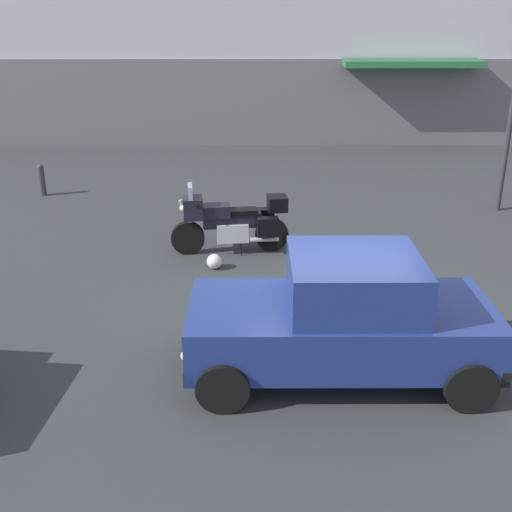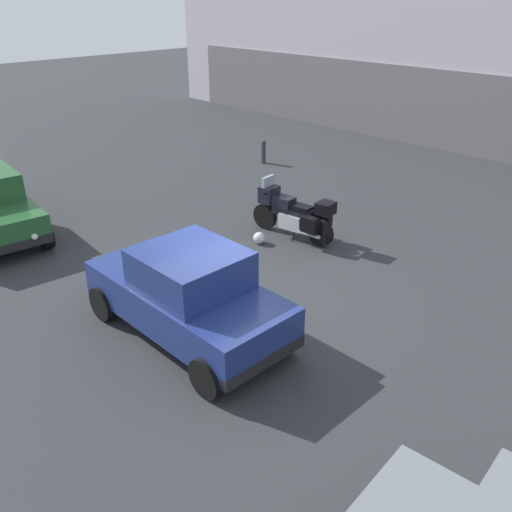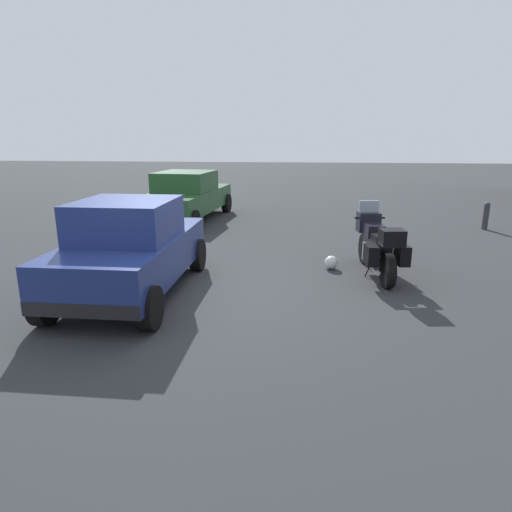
# 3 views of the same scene
# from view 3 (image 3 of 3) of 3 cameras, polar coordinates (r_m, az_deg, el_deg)

# --- Properties ---
(ground_plane) EXTENTS (80.00, 80.00, 0.00)m
(ground_plane) POSITION_cam_3_polar(r_m,az_deg,el_deg) (7.76, -8.58, -5.03)
(ground_plane) COLOR #2D3033
(motorcycle) EXTENTS (2.26, 0.86, 1.36)m
(motorcycle) POSITION_cam_3_polar(r_m,az_deg,el_deg) (8.95, 15.19, 1.46)
(motorcycle) COLOR black
(motorcycle) RESTS_ON ground
(helmet) EXTENTS (0.28, 0.28, 0.28)m
(helmet) POSITION_cam_3_polar(r_m,az_deg,el_deg) (9.27, 9.58, -0.83)
(helmet) COLOR silver
(helmet) RESTS_ON ground
(car_sedan_far) EXTENTS (4.69, 2.31, 1.56)m
(car_sedan_far) POSITION_cam_3_polar(r_m,az_deg,el_deg) (14.60, -8.89, 7.57)
(car_sedan_far) COLOR #235128
(car_sedan_far) RESTS_ON ground
(car_wagon_end) EXTENTS (3.88, 1.79, 1.64)m
(car_wagon_end) POSITION_cam_3_polar(r_m,az_deg,el_deg) (7.84, -15.66, 0.95)
(car_wagon_end) COLOR navy
(car_wagon_end) RESTS_ON ground
(bollard_curbside) EXTENTS (0.16, 0.16, 0.80)m
(bollard_curbside) POSITION_cam_3_polar(r_m,az_deg,el_deg) (14.64, 27.30, 4.68)
(bollard_curbside) COLOR #333338
(bollard_curbside) RESTS_ON ground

